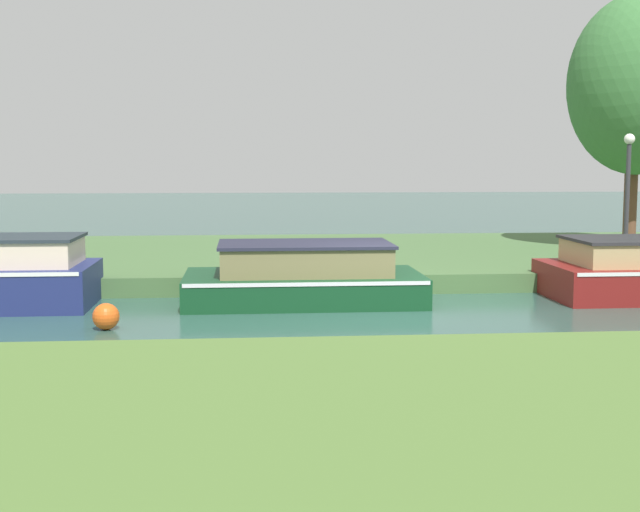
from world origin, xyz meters
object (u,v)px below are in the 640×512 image
forest_barge (304,277)px  willow_tree_centre (639,85)px  channel_buoy (106,317)px  lamp_post (628,182)px

forest_barge → willow_tree_centre: (9.24, 5.69, 4.22)m
willow_tree_centre → channel_buoy: (-12.61, -8.12, -4.50)m
forest_barge → willow_tree_centre: willow_tree_centre is taller
willow_tree_centre → lamp_post: 4.58m
forest_barge → lamp_post: 7.99m
forest_barge → willow_tree_centre: size_ratio=0.68×
willow_tree_centre → channel_buoy: 15.66m
willow_tree_centre → channel_buoy: size_ratio=15.44×
forest_barge → willow_tree_centre: 11.64m
willow_tree_centre → lamp_post: bearing=-117.5°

